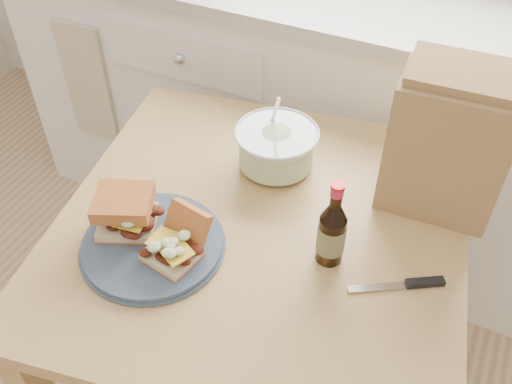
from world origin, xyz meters
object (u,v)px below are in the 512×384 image
at_px(dining_table, 260,255).
at_px(beer_bottle, 332,232).
at_px(coleslaw_bowl, 276,149).
at_px(paper_bag, 447,146).
at_px(plate, 153,245).

distance_m(dining_table, beer_bottle, 0.25).
distance_m(coleslaw_bowl, paper_bag, 0.39).
xyz_separation_m(coleslaw_bowl, beer_bottle, (0.22, -0.22, 0.03)).
xyz_separation_m(dining_table, coleslaw_bowl, (-0.05, 0.19, 0.16)).
distance_m(plate, beer_bottle, 0.37).
xyz_separation_m(dining_table, beer_bottle, (0.17, -0.03, 0.19)).
bearing_deg(dining_table, plate, -146.97).
height_order(plate, beer_bottle, beer_bottle).
xyz_separation_m(dining_table, plate, (-0.17, -0.16, 0.12)).
bearing_deg(plate, coleslaw_bowl, 70.47).
height_order(dining_table, beer_bottle, beer_bottle).
bearing_deg(paper_bag, plate, -144.31).
bearing_deg(paper_bag, coleslaw_bowl, -176.32).
xyz_separation_m(coleslaw_bowl, paper_bag, (0.37, 0.04, 0.11)).
relative_size(dining_table, coleslaw_bowl, 5.07).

